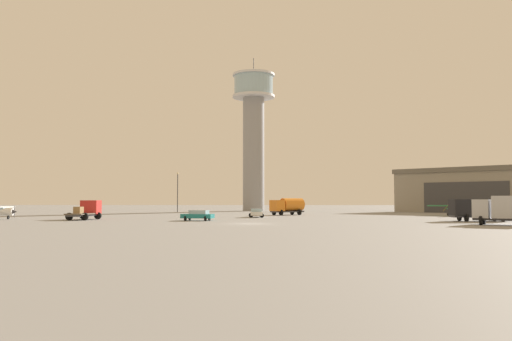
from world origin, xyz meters
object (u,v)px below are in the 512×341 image
at_px(car_teal, 198,215).
at_px(car_white, 256,213).
at_px(control_tower, 254,125).
at_px(truck_box_black, 479,208).
at_px(truck_box_silver, 504,209).
at_px(truck_flatbed_red, 87,210).
at_px(airplane_green, 455,209).
at_px(truck_fuel_tanker_orange, 288,206).
at_px(light_post_west, 178,188).

height_order(car_teal, car_white, same).
xyz_separation_m(control_tower, car_white, (2.09, -46.03, -20.22)).
bearing_deg(truck_box_black, car_white, 152.30).
xyz_separation_m(truck_box_silver, car_white, (-27.62, 24.00, -1.02)).
bearing_deg(control_tower, truck_flatbed_red, -110.74).
bearing_deg(airplane_green, truck_fuel_tanker_orange, 100.58).
bearing_deg(truck_fuel_tanker_orange, car_white, 31.19).
distance_m(control_tower, truck_box_black, 70.04).
bearing_deg(car_teal, car_white, -108.17).
relative_size(control_tower, truck_fuel_tanker_orange, 5.88).
height_order(control_tower, light_post_west, control_tower).
bearing_deg(car_teal, truck_flatbed_red, -1.11).
bearing_deg(truck_flatbed_red, airplane_green, -66.05).
height_order(truck_flatbed_red, truck_fuel_tanker_orange, truck_fuel_tanker_orange).
height_order(truck_box_silver, light_post_west, light_post_west).
bearing_deg(truck_flatbed_red, light_post_west, 0.29).
height_order(truck_flatbed_red, car_teal, truck_flatbed_red).
relative_size(truck_box_black, truck_fuel_tanker_orange, 1.12).
height_order(truck_fuel_tanker_orange, car_teal, truck_fuel_tanker_orange).
height_order(truck_box_black, truck_flatbed_red, truck_box_black).
height_order(truck_box_black, car_white, truck_box_black).
xyz_separation_m(airplane_green, light_post_west, (-51.63, 25.47, 4.00)).
relative_size(control_tower, truck_box_silver, 5.88).
relative_size(truck_fuel_tanker_orange, car_white, 1.42).
bearing_deg(truck_flatbed_red, truck_box_black, -87.94).
bearing_deg(airplane_green, car_white, 122.52).
bearing_deg(airplane_green, truck_flatbed_red, 126.33).
xyz_separation_m(airplane_green, truck_box_silver, (-5.61, -32.01, 0.54)).
relative_size(truck_flatbed_red, car_white, 1.41).
xyz_separation_m(control_tower, light_post_west, (-16.32, -12.55, -15.75)).
bearing_deg(truck_flatbed_red, truck_fuel_tanker_orange, -45.97).
bearing_deg(car_white, car_teal, 147.60).
relative_size(airplane_green, truck_fuel_tanker_orange, 1.36).
bearing_deg(light_post_west, truck_box_silver, -51.32).
bearing_deg(light_post_west, truck_flatbed_red, -96.29).
bearing_deg(truck_fuel_tanker_orange, truck_box_black, 96.98).
xyz_separation_m(truck_flatbed_red, truck_fuel_tanker_orange, (28.41, 21.75, 0.39)).
bearing_deg(light_post_west, truck_box_black, -44.97).
relative_size(control_tower, truck_flatbed_red, 5.93).
bearing_deg(truck_box_silver, control_tower, -37.11).
xyz_separation_m(airplane_green, car_teal, (-40.46, -21.02, -0.48)).
xyz_separation_m(airplane_green, car_white, (-33.23, -8.01, -0.48)).
bearing_deg(car_white, truck_flatbed_red, 109.24).
relative_size(truck_box_silver, car_white, 1.42).
distance_m(truck_fuel_tanker_orange, car_white, 13.26).
distance_m(airplane_green, truck_flatbed_red, 59.08).
bearing_deg(light_post_west, truck_fuel_tanker_orange, -42.07).
xyz_separation_m(truck_flatbed_red, car_white, (23.16, 9.62, -0.54)).
bearing_deg(truck_box_silver, airplane_green, -70.03).
height_order(airplane_green, car_white, airplane_green).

